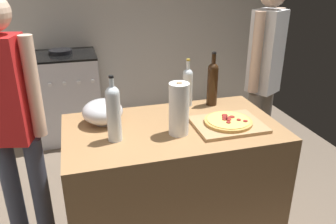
# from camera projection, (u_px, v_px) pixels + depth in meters

# --- Properties ---
(ground_plane) EXTENTS (4.38, 3.56, 0.02)m
(ground_plane) POSITION_uv_depth(u_px,v_px,m) (132.00, 186.00, 2.96)
(ground_plane) COLOR #6B5B4C
(kitchen_wall_rear) EXTENTS (4.38, 0.10, 2.60)m
(kitchen_wall_rear) POSITION_uv_depth(u_px,v_px,m) (103.00, 10.00, 3.79)
(kitchen_wall_rear) COLOR beige
(kitchen_wall_rear) RESTS_ON ground_plane
(counter) EXTENTS (1.27, 0.72, 0.88)m
(counter) POSITION_uv_depth(u_px,v_px,m) (172.00, 188.00, 2.18)
(counter) COLOR #9E7247
(counter) RESTS_ON ground_plane
(cutting_board) EXTENTS (0.40, 0.32, 0.02)m
(cutting_board) POSITION_uv_depth(u_px,v_px,m) (228.00, 125.00, 2.00)
(cutting_board) COLOR tan
(cutting_board) RESTS_ON counter
(pizza) EXTENTS (0.28, 0.28, 0.03)m
(pizza) POSITION_uv_depth(u_px,v_px,m) (228.00, 121.00, 1.99)
(pizza) COLOR tan
(pizza) RESTS_ON cutting_board
(mixing_bowl) EXTENTS (0.24, 0.24, 0.15)m
(mixing_bowl) POSITION_uv_depth(u_px,v_px,m) (103.00, 112.00, 2.01)
(mixing_bowl) COLOR #B2B2B7
(mixing_bowl) RESTS_ON counter
(paper_towel_roll) EXTENTS (0.11, 0.11, 0.30)m
(paper_towel_roll) POSITION_uv_depth(u_px,v_px,m) (179.00, 109.00, 1.86)
(paper_towel_roll) COLOR white
(paper_towel_roll) RESTS_ON counter
(wine_bottle_green) EXTENTS (0.08, 0.08, 0.36)m
(wine_bottle_green) POSITION_uv_depth(u_px,v_px,m) (113.00, 111.00, 1.78)
(wine_bottle_green) COLOR silver
(wine_bottle_green) RESTS_ON counter
(wine_bottle_dark) EXTENTS (0.07, 0.07, 0.32)m
(wine_bottle_dark) POSITION_uv_depth(u_px,v_px,m) (188.00, 86.00, 2.25)
(wine_bottle_dark) COLOR silver
(wine_bottle_dark) RESTS_ON counter
(wine_bottle_clear) EXTENTS (0.07, 0.07, 0.36)m
(wine_bottle_clear) POSITION_uv_depth(u_px,v_px,m) (213.00, 82.00, 2.25)
(wine_bottle_clear) COLOR #331E0F
(wine_bottle_clear) RESTS_ON counter
(stove) EXTENTS (0.67, 0.60, 0.97)m
(stove) POSITION_uv_depth(u_px,v_px,m) (67.00, 96.00, 3.65)
(stove) COLOR #B7B7BC
(stove) RESTS_ON ground_plane
(person_in_stripes) EXTENTS (0.37, 0.24, 1.64)m
(person_in_stripes) POSITION_uv_depth(u_px,v_px,m) (12.00, 120.00, 1.95)
(person_in_stripes) COLOR #383D4C
(person_in_stripes) RESTS_ON ground_plane
(person_in_red) EXTENTS (0.33, 0.27, 1.68)m
(person_in_red) POSITION_uv_depth(u_px,v_px,m) (264.00, 75.00, 2.66)
(person_in_red) COLOR slate
(person_in_red) RESTS_ON ground_plane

